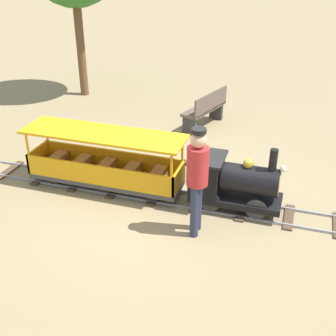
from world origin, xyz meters
TOP-DOWN VIEW (x-y plane):
  - ground_plane at (0.00, 0.00)m, footprint 60.00×60.00m
  - track at (0.00, -0.25)m, footprint 0.69×6.40m
  - locomotive at (0.00, 0.97)m, footprint 0.65×1.45m
  - passenger_car at (0.00, -1.15)m, footprint 0.75×2.70m
  - conductor_person at (0.78, 0.61)m, footprint 0.30×0.30m
  - park_bench at (-3.16, -0.18)m, footprint 1.36×0.78m

SIDE VIEW (x-z plane):
  - ground_plane at x=0.00m, z-range 0.00..0.00m
  - track at x=0.00m, z-range 0.00..0.04m
  - park_bench at x=-3.16m, z-range 0.01..0.83m
  - passenger_car at x=0.00m, z-range -0.06..0.91m
  - locomotive at x=0.00m, z-range -0.05..1.02m
  - conductor_person at x=0.78m, z-range 0.15..1.77m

